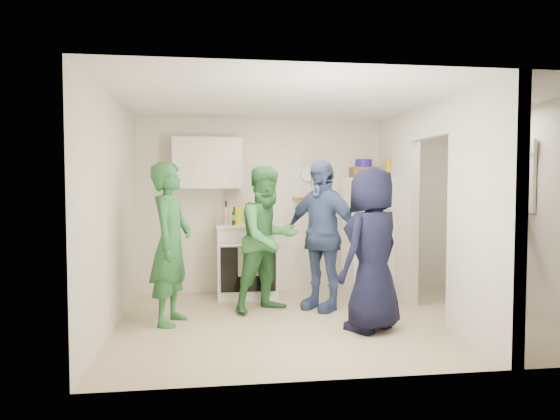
# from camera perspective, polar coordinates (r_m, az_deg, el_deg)

# --- Properties ---
(floor) EXTENTS (4.80, 4.80, 0.00)m
(floor) POSITION_cam_1_polar(r_m,az_deg,el_deg) (5.88, 5.84, -12.42)
(floor) COLOR #C4B58A
(floor) RESTS_ON ground
(wall_back) EXTENTS (4.80, 0.00, 4.80)m
(wall_back) POSITION_cam_1_polar(r_m,az_deg,el_deg) (7.34, 2.77, 0.56)
(wall_back) COLOR silver
(wall_back) RESTS_ON floor
(wall_front) EXTENTS (4.80, 0.00, 4.80)m
(wall_front) POSITION_cam_1_polar(r_m,az_deg,el_deg) (4.05, 11.61, -1.50)
(wall_front) COLOR silver
(wall_front) RESTS_ON floor
(wall_left) EXTENTS (0.00, 3.40, 3.40)m
(wall_left) POSITION_cam_1_polar(r_m,az_deg,el_deg) (5.62, -18.61, -0.35)
(wall_left) COLOR silver
(wall_left) RESTS_ON floor
(wall_right) EXTENTS (0.00, 3.40, 3.40)m
(wall_right) POSITION_cam_1_polar(r_m,az_deg,el_deg) (6.67, 26.39, 0.00)
(wall_right) COLOR silver
(wall_right) RESTS_ON floor
(ceiling) EXTENTS (4.80, 4.80, 0.00)m
(ceiling) POSITION_cam_1_polar(r_m,az_deg,el_deg) (5.75, 5.98, 12.37)
(ceiling) COLOR white
(ceiling) RESTS_ON wall_back
(partition_pier_back) EXTENTS (0.12, 1.20, 2.50)m
(partition_pier_back) POSITION_cam_1_polar(r_m,az_deg,el_deg) (7.09, 13.26, 0.40)
(partition_pier_back) COLOR silver
(partition_pier_back) RESTS_ON floor
(partition_pier_front) EXTENTS (0.12, 1.20, 2.50)m
(partition_pier_front) POSITION_cam_1_polar(r_m,az_deg,el_deg) (5.10, 22.16, -0.74)
(partition_pier_front) COLOR silver
(partition_pier_front) RESTS_ON floor
(partition_header) EXTENTS (0.12, 1.00, 0.40)m
(partition_header) POSITION_cam_1_polar(r_m,az_deg,el_deg) (6.11, 17.13, 9.80)
(partition_header) COLOR silver
(partition_header) RESTS_ON partition_pier_back
(stove) EXTENTS (0.84, 0.70, 1.01)m
(stove) POSITION_cam_1_polar(r_m,az_deg,el_deg) (6.98, -3.83, -5.74)
(stove) COLOR white
(stove) RESTS_ON floor
(upper_cabinet) EXTENTS (0.95, 0.34, 0.70)m
(upper_cabinet) POSITION_cam_1_polar(r_m,az_deg,el_deg) (7.03, -8.27, 5.32)
(upper_cabinet) COLOR silver
(upper_cabinet) RESTS_ON wall_back
(fridge) EXTENTS (0.68, 0.66, 1.65)m
(fridge) POSITION_cam_1_polar(r_m,az_deg,el_deg) (7.24, 10.32, -2.89)
(fridge) COLOR white
(fridge) RESTS_ON floor
(wicker_basket) EXTENTS (0.35, 0.25, 0.15)m
(wicker_basket) POSITION_cam_1_polar(r_m,az_deg,el_deg) (7.22, 9.50, 4.25)
(wicker_basket) COLOR brown
(wicker_basket) RESTS_ON fridge
(blue_bowl) EXTENTS (0.24, 0.24, 0.11)m
(blue_bowl) POSITION_cam_1_polar(r_m,az_deg,el_deg) (7.23, 9.51, 5.28)
(blue_bowl) COLOR navy
(blue_bowl) RESTS_ON wicker_basket
(yellow_cup_stack_top) EXTENTS (0.09, 0.09, 0.25)m
(yellow_cup_stack_top) POSITION_cam_1_polar(r_m,az_deg,el_deg) (7.19, 12.31, 4.63)
(yellow_cup_stack_top) COLOR gold
(yellow_cup_stack_top) RESTS_ON fridge
(wall_clock) EXTENTS (0.22, 0.02, 0.22)m
(wall_clock) POSITION_cam_1_polar(r_m,az_deg,el_deg) (7.32, 3.20, 4.08)
(wall_clock) COLOR white
(wall_clock) RESTS_ON wall_back
(spice_shelf) EXTENTS (0.35, 0.08, 0.03)m
(spice_shelf) POSITION_cam_1_polar(r_m,az_deg,el_deg) (7.29, 2.85, 1.33)
(spice_shelf) COLOR olive
(spice_shelf) RESTS_ON wall_back
(nook_window) EXTENTS (0.03, 0.70, 0.80)m
(nook_window) POSITION_cam_1_polar(r_m,az_deg,el_deg) (6.81, 25.38, 3.45)
(nook_window) COLOR black
(nook_window) RESTS_ON wall_right
(nook_window_frame) EXTENTS (0.04, 0.76, 0.86)m
(nook_window_frame) POSITION_cam_1_polar(r_m,az_deg,el_deg) (6.81, 25.28, 3.45)
(nook_window_frame) COLOR white
(nook_window_frame) RESTS_ON wall_right
(nook_valance) EXTENTS (0.04, 0.82, 0.18)m
(nook_valance) POSITION_cam_1_polar(r_m,az_deg,el_deg) (6.81, 25.17, 6.40)
(nook_valance) COLOR white
(nook_valance) RESTS_ON wall_right
(yellow_cup_stack_stove) EXTENTS (0.09, 0.09, 0.25)m
(yellow_cup_stack_stove) POSITION_cam_1_polar(r_m,az_deg,el_deg) (6.68, -4.75, -0.71)
(yellow_cup_stack_stove) COLOR #FBF415
(yellow_cup_stack_stove) RESTS_ON stove
(red_cup) EXTENTS (0.09, 0.09, 0.12)m
(red_cup) POSITION_cam_1_polar(r_m,az_deg,el_deg) (6.73, -1.86, -1.23)
(red_cup) COLOR red
(red_cup) RESTS_ON stove
(person_green_left) EXTENTS (0.59, 0.75, 1.80)m
(person_green_left) POSITION_cam_1_polar(r_m,az_deg,el_deg) (5.69, -12.38, -3.75)
(person_green_left) COLOR #2C6F38
(person_green_left) RESTS_ON floor
(person_green_center) EXTENTS (1.08, 1.01, 1.78)m
(person_green_center) POSITION_cam_1_polar(r_m,az_deg,el_deg) (6.12, -1.37, -3.31)
(person_green_center) COLOR #3A844A
(person_green_center) RESTS_ON floor
(person_denim) EXTENTS (1.07, 1.11, 1.86)m
(person_denim) POSITION_cam_1_polar(r_m,az_deg,el_deg) (6.22, 4.69, -2.85)
(person_denim) COLOR #3C4C84
(person_denim) RESTS_ON floor
(person_navy) EXTENTS (1.01, 0.95, 1.74)m
(person_navy) POSITION_cam_1_polar(r_m,az_deg,el_deg) (5.40, 10.49, -4.44)
(person_navy) COLOR black
(person_navy) RESTS_ON floor
(person_nook) EXTENTS (0.83, 1.30, 1.91)m
(person_nook) POSITION_cam_1_polar(r_m,az_deg,el_deg) (6.72, 22.88, -2.40)
(person_nook) COLOR black
(person_nook) RESTS_ON floor
(bottle_a) EXTENTS (0.08, 0.08, 0.32)m
(bottle_a) POSITION_cam_1_polar(r_m,az_deg,el_deg) (7.02, -6.17, -0.26)
(bottle_a) COLOR brown
(bottle_a) RESTS_ON stove
(bottle_b) EXTENTS (0.06, 0.06, 0.25)m
(bottle_b) POSITION_cam_1_polar(r_m,az_deg,el_deg) (6.80, -5.26, -0.67)
(bottle_b) COLOR #1C541D
(bottle_b) RESTS_ON stove
(bottle_c) EXTENTS (0.08, 0.08, 0.24)m
(bottle_c) POSITION_cam_1_polar(r_m,az_deg,el_deg) (7.04, -4.71, -0.56)
(bottle_c) COLOR #A1A8AF
(bottle_c) RESTS_ON stove
(bottle_d) EXTENTS (0.08, 0.08, 0.31)m
(bottle_d) POSITION_cam_1_polar(r_m,az_deg,el_deg) (6.86, -3.53, -0.36)
(bottle_d) COLOR #5D3010
(bottle_d) RESTS_ON stove
(bottle_e) EXTENTS (0.06, 0.06, 0.28)m
(bottle_e) POSITION_cam_1_polar(r_m,az_deg,el_deg) (7.10, -3.02, -0.35)
(bottle_e) COLOR #A5AFB6
(bottle_e) RESTS_ON stove
(bottle_f) EXTENTS (0.07, 0.07, 0.30)m
(bottle_f) POSITION_cam_1_polar(r_m,az_deg,el_deg) (6.93, -2.32, -0.36)
(bottle_f) COLOR #143613
(bottle_f) RESTS_ON stove
(bottle_g) EXTENTS (0.07, 0.07, 0.27)m
(bottle_g) POSITION_cam_1_polar(r_m,az_deg,el_deg) (7.07, -1.87, -0.42)
(bottle_g) COLOR brown
(bottle_g) RESTS_ON stove
(bottle_h) EXTENTS (0.08, 0.08, 0.33)m
(bottle_h) POSITION_cam_1_polar(r_m,az_deg,el_deg) (6.75, -6.20, -0.34)
(bottle_h) COLOR #B0B2BD
(bottle_h) RESTS_ON stove
(bottle_i) EXTENTS (0.06, 0.06, 0.29)m
(bottle_i) POSITION_cam_1_polar(r_m,az_deg,el_deg) (7.01, -3.54, -0.36)
(bottle_i) COLOR #4D0D0D
(bottle_i) RESTS_ON stove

